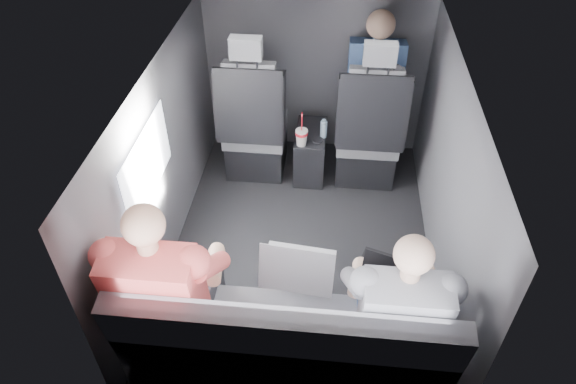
# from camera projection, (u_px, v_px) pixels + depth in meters

# --- Properties ---
(floor) EXTENTS (2.60, 2.60, 0.00)m
(floor) POSITION_uv_depth(u_px,v_px,m) (301.00, 246.00, 3.69)
(floor) COLOR black
(floor) RESTS_ON ground
(ceiling) EXTENTS (2.60, 2.60, 0.00)m
(ceiling) POSITION_uv_depth(u_px,v_px,m) (306.00, 76.00, 2.82)
(ceiling) COLOR #B2B2AD
(ceiling) RESTS_ON panel_back
(panel_left) EXTENTS (0.02, 2.60, 1.35)m
(panel_left) POSITION_uv_depth(u_px,v_px,m) (165.00, 164.00, 3.32)
(panel_left) COLOR #56565B
(panel_left) RESTS_ON floor
(panel_right) EXTENTS (0.02, 2.60, 1.35)m
(panel_right) POSITION_uv_depth(u_px,v_px,m) (447.00, 181.00, 3.19)
(panel_right) COLOR #56565B
(panel_right) RESTS_ON floor
(panel_front) EXTENTS (1.80, 0.02, 1.35)m
(panel_front) POSITION_uv_depth(u_px,v_px,m) (315.00, 76.00, 4.24)
(panel_front) COLOR #56565B
(panel_front) RESTS_ON floor
(panel_back) EXTENTS (1.80, 0.02, 1.35)m
(panel_back) POSITION_uv_depth(u_px,v_px,m) (281.00, 353.00, 2.27)
(panel_back) COLOR #56565B
(panel_back) RESTS_ON floor
(side_window) EXTENTS (0.02, 0.75, 0.42)m
(side_window) POSITION_uv_depth(u_px,v_px,m) (148.00, 164.00, 2.95)
(side_window) COLOR white
(side_window) RESTS_ON panel_left
(seatbelt) EXTENTS (0.35, 0.11, 0.59)m
(seatbelt) POSITION_uv_depth(u_px,v_px,m) (374.00, 104.00, 3.65)
(seatbelt) COLOR black
(seatbelt) RESTS_ON front_seat_right
(front_seat_left) EXTENTS (0.52, 0.58, 1.26)m
(front_seat_left) POSITION_uv_depth(u_px,v_px,m) (255.00, 131.00, 4.10)
(front_seat_left) COLOR black
(front_seat_left) RESTS_ON floor
(front_seat_right) EXTENTS (0.52, 0.58, 1.26)m
(front_seat_right) POSITION_uv_depth(u_px,v_px,m) (368.00, 138.00, 4.04)
(front_seat_right) COLOR black
(front_seat_right) RESTS_ON floor
(center_console) EXTENTS (0.24, 0.48, 0.41)m
(center_console) POSITION_uv_depth(u_px,v_px,m) (310.00, 152.00, 4.23)
(center_console) COLOR black
(center_console) RESTS_ON floor
(rear_bench) EXTENTS (1.60, 0.57, 0.92)m
(rear_bench) POSITION_uv_depth(u_px,v_px,m) (286.00, 352.00, 2.69)
(rear_bench) COLOR slate
(rear_bench) RESTS_ON floor
(soda_cup) EXTENTS (0.10, 0.10, 0.29)m
(soda_cup) POSITION_uv_depth(u_px,v_px,m) (302.00, 137.00, 3.92)
(soda_cup) COLOR white
(soda_cup) RESTS_ON center_console
(water_bottle) EXTENTS (0.05, 0.05, 0.16)m
(water_bottle) POSITION_uv_depth(u_px,v_px,m) (324.00, 129.00, 4.00)
(water_bottle) COLOR #A2C3DC
(water_bottle) RESTS_ON center_console
(laptop_white) EXTENTS (0.32, 0.31, 0.23)m
(laptop_white) POSITION_uv_depth(u_px,v_px,m) (170.00, 264.00, 2.72)
(laptop_white) COLOR silver
(laptop_white) RESTS_ON passenger_rear_left
(laptop_silver) EXTENTS (0.41, 0.38, 0.27)m
(laptop_silver) POSITION_uv_depth(u_px,v_px,m) (298.00, 266.00, 2.70)
(laptop_silver) COLOR #B3B3B8
(laptop_silver) RESTS_ON rear_bench
(laptop_black) EXTENTS (0.38, 0.38, 0.23)m
(laptop_black) POSITION_uv_depth(u_px,v_px,m) (390.00, 273.00, 2.68)
(laptop_black) COLOR black
(laptop_black) RESTS_ON passenger_rear_right
(passenger_rear_left) EXTENTS (0.54, 0.65, 1.28)m
(passenger_rear_left) POSITION_uv_depth(u_px,v_px,m) (169.00, 287.00, 2.59)
(passenger_rear_left) COLOR #343439
(passenger_rear_left) RESTS_ON rear_bench
(passenger_rear_right) EXTENTS (0.49, 0.61, 1.21)m
(passenger_rear_right) POSITION_uv_depth(u_px,v_px,m) (396.00, 308.00, 2.52)
(passenger_rear_right) COLOR #314C6E
(passenger_rear_right) RESTS_ON rear_bench
(passenger_front_right) EXTENTS (0.43, 0.43, 0.89)m
(passenger_front_right) POSITION_uv_depth(u_px,v_px,m) (374.00, 81.00, 4.00)
(passenger_front_right) COLOR #314C6E
(passenger_front_right) RESTS_ON front_seat_right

